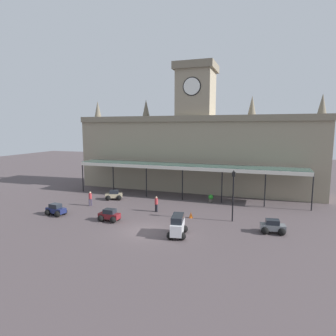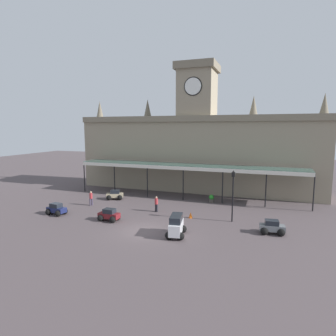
{
  "view_description": "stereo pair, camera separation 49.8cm",
  "coord_description": "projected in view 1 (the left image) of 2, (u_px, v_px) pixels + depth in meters",
  "views": [
    {
      "loc": [
        9.7,
        -21.97,
        8.92
      ],
      "look_at": [
        0.0,
        6.22,
        4.76
      ],
      "focal_mm": 30.66,
      "sensor_mm": 36.0,
      "label": 1
    },
    {
      "loc": [
        10.17,
        -21.81,
        8.92
      ],
      "look_at": [
        0.0,
        6.22,
        4.76
      ],
      "focal_mm": 30.66,
      "sensor_mm": 36.0,
      "label": 2
    }
  ],
  "objects": [
    {
      "name": "ground_plane",
      "position": [
        145.0,
        231.0,
        24.94
      ],
      "size": [
        140.0,
        140.0,
        0.0
      ],
      "primitive_type": "plane",
      "color": "#4F4446"
    },
    {
      "name": "traffic_cone",
      "position": [
        191.0,
        215.0,
        28.67
      ],
      "size": [
        0.4,
        0.4,
        0.6
      ],
      "primitive_type": "cone",
      "color": "orange",
      "rests_on": "ground"
    },
    {
      "name": "car_navy_sedan",
      "position": [
        56.0,
        210.0,
        29.57
      ],
      "size": [
        2.13,
        1.65,
        1.19
      ],
      "color": "#19214C",
      "rests_on": "ground"
    },
    {
      "name": "car_maroon_sedan",
      "position": [
        109.0,
        216.0,
        27.68
      ],
      "size": [
        2.07,
        1.54,
        1.19
      ],
      "color": "maroon",
      "rests_on": "ground"
    },
    {
      "name": "victorian_lamppost",
      "position": [
        233.0,
        190.0,
        27.23
      ],
      "size": [
        0.3,
        0.3,
        4.96
      ],
      "color": "black",
      "rests_on": "ground"
    },
    {
      "name": "pedestrian_beside_cars",
      "position": [
        90.0,
        198.0,
        33.07
      ],
      "size": [
        0.34,
        0.35,
        1.67
      ],
      "color": "#3F384C",
      "rests_on": "ground"
    },
    {
      "name": "car_beige_sedan",
      "position": [
        114.0,
        196.0,
        36.0
      ],
      "size": [
        2.23,
        1.98,
        1.19
      ],
      "color": "tan",
      "rests_on": "ground"
    },
    {
      "name": "car_grey_sedan",
      "position": [
        273.0,
        227.0,
        24.49
      ],
      "size": [
        2.14,
        1.67,
        1.19
      ],
      "color": "slate",
      "rests_on": "ground"
    },
    {
      "name": "entrance_canopy",
      "position": [
        185.0,
        166.0,
        36.57
      ],
      "size": [
        29.4,
        3.26,
        4.28
      ],
      "color": "#38564C",
      "rests_on": "ground"
    },
    {
      "name": "pedestrian_crossing_forecourt",
      "position": [
        156.0,
        203.0,
        30.71
      ],
      "size": [
        0.35,
        0.34,
        1.67
      ],
      "color": "black",
      "rests_on": "ground"
    },
    {
      "name": "planter_by_canopy",
      "position": [
        211.0,
        198.0,
        34.66
      ],
      "size": [
        0.6,
        0.6,
        0.96
      ],
      "color": "#47423D",
      "rests_on": "ground"
    },
    {
      "name": "car_white_van",
      "position": [
        178.0,
        226.0,
        23.82
      ],
      "size": [
        1.87,
        2.53,
        1.77
      ],
      "color": "silver",
      "rests_on": "ground"
    },
    {
      "name": "station_building",
      "position": [
        195.0,
        148.0,
        41.25
      ],
      "size": [
        33.98,
        6.09,
        17.72
      ],
      "color": "gray",
      "rests_on": "ground"
    }
  ]
}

